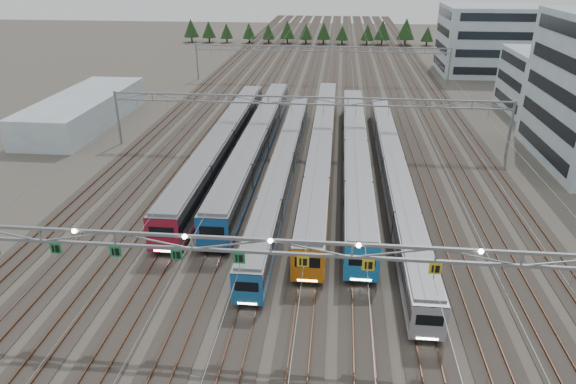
# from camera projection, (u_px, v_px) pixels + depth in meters

# --- Properties ---
(ground) EXTENTS (400.00, 400.00, 0.00)m
(ground) POSITION_uv_depth(u_px,v_px,m) (272.00, 331.00, 38.50)
(ground) COLOR #47423A
(ground) RESTS_ON ground
(track_bed) EXTENTS (54.00, 260.00, 5.42)m
(track_bed) POSITION_uv_depth(u_px,v_px,m) (323.00, 63.00, 128.37)
(track_bed) COLOR #2D2823
(track_bed) RESTS_ON ground
(train_a) EXTENTS (3.19, 52.34, 4.16)m
(train_a) POSITION_uv_depth(u_px,v_px,m) (223.00, 143.00, 70.34)
(train_a) COLOR black
(train_a) RESTS_ON ground
(train_b) EXTENTS (3.16, 54.12, 4.12)m
(train_b) POSITION_uv_depth(u_px,v_px,m) (257.00, 141.00, 71.30)
(train_b) COLOR black
(train_b) RESTS_ON ground
(train_c) EXTENTS (2.59, 54.48, 3.36)m
(train_c) POSITION_uv_depth(u_px,v_px,m) (284.00, 164.00, 64.41)
(train_c) COLOR black
(train_c) RESTS_ON ground
(train_d) EXTENTS (2.88, 61.26, 3.76)m
(train_d) POSITION_uv_depth(u_px,v_px,m) (322.00, 145.00, 70.20)
(train_d) COLOR black
(train_d) RESTS_ON ground
(train_e) EXTENTS (3.03, 54.55, 3.95)m
(train_e) POSITION_uv_depth(u_px,v_px,m) (355.00, 153.00, 67.19)
(train_e) COLOR black
(train_e) RESTS_ON ground
(train_f) EXTENTS (2.64, 58.52, 3.43)m
(train_f) POSITION_uv_depth(u_px,v_px,m) (393.00, 170.00, 62.49)
(train_f) COLOR black
(train_f) RESTS_ON ground
(gantry_near) EXTENTS (56.36, 0.61, 8.08)m
(gantry_near) POSITION_uv_depth(u_px,v_px,m) (270.00, 250.00, 35.45)
(gantry_near) COLOR gray
(gantry_near) RESTS_ON ground
(gantry_mid) EXTENTS (56.36, 0.36, 8.00)m
(gantry_mid) POSITION_uv_depth(u_px,v_px,m) (308.00, 107.00, 72.04)
(gantry_mid) COLOR gray
(gantry_mid) RESTS_ON ground
(gantry_far) EXTENTS (56.36, 0.36, 8.00)m
(gantry_far) POSITION_uv_depth(u_px,v_px,m) (321.00, 53.00, 112.76)
(gantry_far) COLOR gray
(gantry_far) RESTS_ON ground
(depot_bldg_mid) EXTENTS (14.00, 16.00, 10.73)m
(depot_bldg_mid) POSITION_uv_depth(u_px,v_px,m) (550.00, 82.00, 91.09)
(depot_bldg_mid) COLOR #98AEB5
(depot_bldg_mid) RESTS_ON ground
(depot_bldg_north) EXTENTS (22.00, 18.00, 15.47)m
(depot_bldg_north) POSITION_uv_depth(u_px,v_px,m) (489.00, 40.00, 121.64)
(depot_bldg_north) COLOR #98AEB5
(depot_bldg_north) RESTS_ON ground
(west_shed) EXTENTS (10.00, 30.00, 4.69)m
(west_shed) POSITION_uv_depth(u_px,v_px,m) (84.00, 110.00, 85.70)
(west_shed) COLOR #98AEB5
(west_shed) RESTS_ON ground
(treeline) EXTENTS (106.40, 5.60, 7.02)m
(treeline) POSITION_uv_depth(u_px,v_px,m) (345.00, 31.00, 163.94)
(treeline) COLOR #332114
(treeline) RESTS_ON ground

